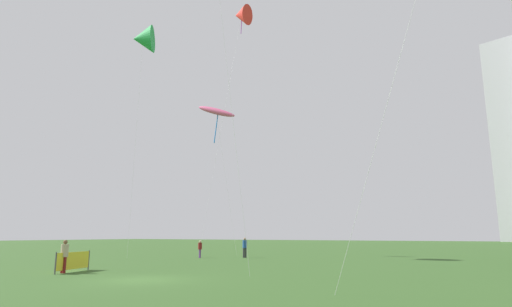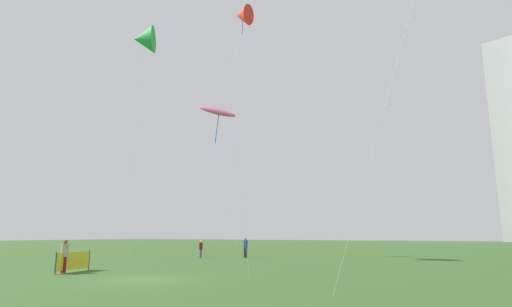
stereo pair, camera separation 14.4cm
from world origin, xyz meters
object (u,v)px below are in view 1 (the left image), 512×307
Objects in this scene: kite_flying_0 at (216,112)px; kite_flying_5 at (143,39)px; person_standing_0 at (200,248)px; person_standing_2 at (64,254)px; person_standing_1 at (245,246)px; event_banner at (73,261)px; kite_flying_2 at (241,15)px.

kite_flying_5 is (-4.90, -6.96, 7.02)m from kite_flying_0.
kite_flying_0 reaches higher than person_standing_0.
kite_flying_0 is at bearing 54.87° from kite_flying_5.
person_standing_2 is (2.73, -16.26, 0.13)m from person_standing_0.
kite_flying_5 is at bearing -21.52° from person_standing_1.
person_standing_1 is 17.88m from event_banner.
person_standing_0 is 15.69m from event_banner.
person_standing_2 reaches higher than event_banner.
person_standing_0 is 16.49m from person_standing_2.
kite_flying_2 is (-9.38, 34.26, 33.90)m from person_standing_2.
kite_flying_2 is at bearing 105.31° from event_banner.
person_standing_1 is 0.05× the size of kite_flying_2.
kite_flying_5 is (-9.88, 14.78, 21.71)m from person_standing_2.
kite_flying_5 is at bearing -125.13° from kite_flying_0.
kite_flying_2 reaches higher than person_standing_0.
person_standing_1 is 18.64m from person_standing_2.
kite_flying_0 is 0.70× the size of kite_flying_5.
event_banner is (-0.22, 0.78, -0.42)m from person_standing_2.
person_standing_2 is 0.07× the size of kite_flying_5.
kite_flying_5 is 27.91m from event_banner.
event_banner is (9.66, -14.00, -22.13)m from kite_flying_5.
kite_flying_0 is at bearing -76.96° from person_standing_2.
person_standing_1 is at bearing -28.80° from kite_flying_0.
kite_flying_2 is (-10.05, 15.63, 33.90)m from person_standing_1.
event_banner is at bearing 135.44° from person_standing_0.
event_banner is (4.77, -20.96, -15.11)m from kite_flying_0.
kite_flying_0 is 5.66× the size of event_banner.
event_banner is at bearing -77.19° from kite_flying_0.
kite_flying_5 reaches higher than event_banner.
kite_flying_5 reaches higher than person_standing_0.
kite_flying_5 is (-0.50, -19.48, -12.20)m from kite_flying_2.
person_standing_2 is (-0.67, -18.63, -0.01)m from person_standing_1.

